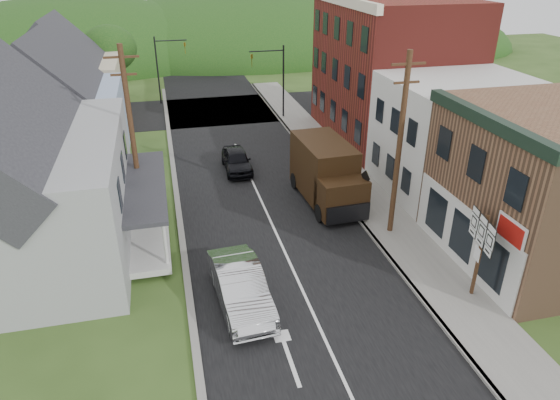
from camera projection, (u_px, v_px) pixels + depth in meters
ground at (302, 289)px, 20.99m from camera, size 120.00×120.00×0.00m
road at (256, 190)px, 29.68m from camera, size 9.00×90.00×0.02m
cross_road at (220, 110)px, 44.45m from camera, size 60.00×9.00×0.02m
sidewalk_right at (362, 193)px, 29.14m from camera, size 2.80×55.00×0.15m
curb_right at (340, 195)px, 28.86m from camera, size 0.20×55.00×0.15m
curb_left at (179, 213)px, 26.94m from camera, size 0.30×55.00×0.12m
storefront_tan at (552, 187)px, 21.78m from camera, size 8.00×8.00×7.00m
storefront_white at (458, 137)px, 28.41m from camera, size 8.00×7.00×6.50m
storefront_red at (390, 71)px, 35.88m from camera, size 8.00×12.00×10.00m
house_gray at (2, 168)px, 21.80m from camera, size 10.20×12.24×8.35m
house_blue at (65, 109)px, 31.81m from camera, size 7.14×8.16×7.28m
house_cream at (74, 78)px, 39.52m from camera, size 7.14×8.16×7.28m
utility_pole_right at (399, 146)px, 23.11m from camera, size 1.60×0.26×9.00m
utility_pole_left at (132, 135)px, 24.49m from camera, size 1.60×0.26×9.00m
traffic_signal_right at (275, 74)px, 40.62m from camera, size 2.87×0.20×6.00m
traffic_signal_left at (165, 62)px, 44.91m from camera, size 2.87×0.20×6.00m
tree_left_d at (109, 48)px, 44.72m from camera, size 4.80×4.80×6.94m
forested_ridge at (194, 54)px, 68.78m from camera, size 90.00×30.00×16.00m
silver_sedan at (241, 287)px, 19.72m from camera, size 2.15×5.21×1.68m
dark_sedan at (237, 160)px, 31.99m from camera, size 1.67×4.12×1.40m
delivery_van at (327, 174)px, 27.56m from camera, size 2.79×6.20×3.40m
route_sign_cluster at (480, 244)px, 19.46m from camera, size 0.46×2.05×3.63m
warning_sign at (365, 188)px, 25.52m from camera, size 0.21×0.74×2.73m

